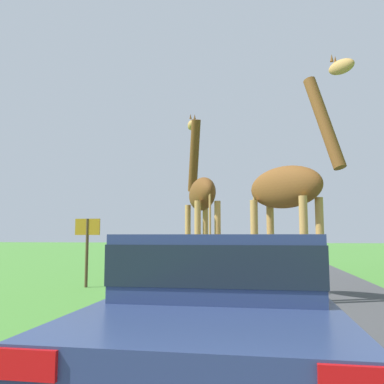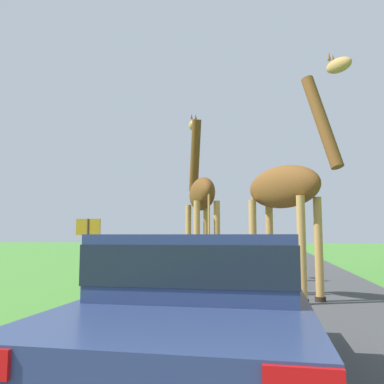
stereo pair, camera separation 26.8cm
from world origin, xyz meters
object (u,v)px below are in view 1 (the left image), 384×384
(giraffe_companion, at_px, (289,190))
(car_queue_left, at_px, (233,246))
(car_queue_right, at_px, (203,252))
(giraffe_near_road, at_px, (201,196))
(sign_post, at_px, (87,239))
(car_lead_maroon, at_px, (224,303))

(giraffe_companion, xyz_separation_m, car_queue_left, (-2.42, 17.62, -1.67))
(car_queue_right, xyz_separation_m, car_queue_left, (0.58, 10.00, 0.01))
(giraffe_near_road, height_order, sign_post, giraffe_near_road)
(car_lead_maroon, distance_m, sign_post, 7.80)
(car_lead_maroon, bearing_deg, sign_post, 123.25)
(giraffe_near_road, height_order, car_queue_left, giraffe_near_road)
(car_queue_right, distance_m, sign_post, 6.83)
(sign_post, bearing_deg, car_lead_maroon, -56.75)
(giraffe_companion, distance_m, sign_post, 5.51)
(car_queue_right, bearing_deg, car_lead_maroon, -81.16)
(giraffe_near_road, distance_m, car_queue_left, 15.89)
(car_queue_right, height_order, sign_post, sign_post)
(giraffe_near_road, bearing_deg, giraffe_companion, -58.67)
(car_queue_right, bearing_deg, sign_post, -109.37)
(car_lead_maroon, relative_size, sign_post, 2.30)
(sign_post, bearing_deg, car_queue_left, 80.19)
(car_lead_maroon, xyz_separation_m, car_queue_right, (-2.01, 12.94, -0.05))
(giraffe_companion, bearing_deg, car_queue_left, -130.87)
(giraffe_companion, xyz_separation_m, car_lead_maroon, (-0.99, -5.32, -1.63))
(car_lead_maroon, relative_size, car_queue_left, 0.89)
(giraffe_near_road, distance_m, car_queue_right, 6.10)
(car_queue_left, bearing_deg, car_queue_right, -93.32)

